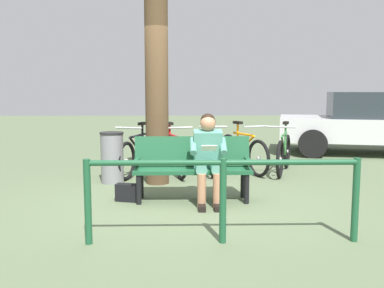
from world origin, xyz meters
name	(u,v)px	position (x,y,z in m)	size (l,w,h in m)	color
ground_plane	(185,200)	(0.00, 0.00, 0.00)	(40.00, 40.00, 0.00)	#566647
bench	(192,163)	(-0.11, -0.02, 0.51)	(1.60, 0.48, 0.87)	#194C2D
person_reading	(208,154)	(-0.31, 0.14, 0.66)	(0.49, 0.76, 1.20)	#4C8C7A
handbag	(127,193)	(0.79, 0.06, 0.12)	(0.30, 0.14, 0.24)	black
tree_trunk	(157,68)	(0.43, -1.09, 1.86)	(0.37, 0.37, 3.72)	#4C3823
litter_bin	(112,157)	(1.18, -1.15, 0.42)	(0.39, 0.39, 0.83)	slate
bicycle_red	(284,153)	(-1.84, -1.92, 0.36)	(0.69, 1.60, 0.94)	black
bicycle_purple	(243,153)	(-1.09, -2.01, 0.36)	(0.77, 1.55, 0.94)	black
bicycle_green	(213,153)	(-0.55, -2.04, 0.36)	(0.48, 1.68, 0.94)	black
bicycle_black	(172,155)	(0.21, -1.82, 0.36)	(0.63, 1.62, 0.94)	black
bicycle_blue	(139,155)	(0.81, -1.81, 0.36)	(0.65, 1.62, 0.94)	black
railing_fence	(223,186)	(-0.36, 1.70, 0.58)	(2.72, 0.08, 0.85)	#194C2D
parked_car	(374,122)	(-4.51, -4.20, 0.77)	(4.51, 2.77, 1.47)	silver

